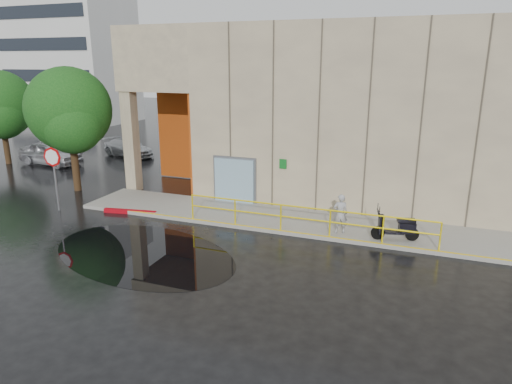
{
  "coord_description": "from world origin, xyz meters",
  "views": [
    {
      "loc": [
        8.17,
        -12.64,
        6.4
      ],
      "look_at": [
        2.34,
        3.0,
        1.6
      ],
      "focal_mm": 32.0,
      "sensor_mm": 36.0,
      "label": 1
    }
  ],
  "objects_px": {
    "person": "(340,214)",
    "stop_sign": "(53,165)",
    "car_b": "(60,144)",
    "tree_near": "(70,113)",
    "tree_far": "(0,107)",
    "car_a": "(50,153)",
    "red_curb": "(130,212)",
    "scooter": "(397,220)",
    "car_c": "(128,148)"
  },
  "relations": [
    {
      "from": "person",
      "to": "scooter",
      "type": "bearing_deg",
      "value": 158.84
    },
    {
      "from": "scooter",
      "to": "red_curb",
      "type": "relative_size",
      "value": 0.72
    },
    {
      "from": "scooter",
      "to": "red_curb",
      "type": "bearing_deg",
      "value": 168.41
    },
    {
      "from": "car_c",
      "to": "tree_near",
      "type": "height_order",
      "value": "tree_near"
    },
    {
      "from": "person",
      "to": "car_a",
      "type": "relative_size",
      "value": 0.35
    },
    {
      "from": "car_a",
      "to": "tree_near",
      "type": "bearing_deg",
      "value": -121.17
    },
    {
      "from": "stop_sign",
      "to": "car_b",
      "type": "xyz_separation_m",
      "value": [
        -9.51,
        10.44,
        -1.36
      ]
    },
    {
      "from": "scooter",
      "to": "car_b",
      "type": "distance_m",
      "value": 25.55
    },
    {
      "from": "person",
      "to": "tree_far",
      "type": "distance_m",
      "value": 23.11
    },
    {
      "from": "car_a",
      "to": "car_c",
      "type": "relative_size",
      "value": 1.05
    },
    {
      "from": "car_a",
      "to": "tree_near",
      "type": "height_order",
      "value": "tree_near"
    },
    {
      "from": "stop_sign",
      "to": "tree_near",
      "type": "bearing_deg",
      "value": 133.96
    },
    {
      "from": "car_c",
      "to": "stop_sign",
      "type": "bearing_deg",
      "value": -140.66
    },
    {
      "from": "scooter",
      "to": "stop_sign",
      "type": "relative_size",
      "value": 0.61
    },
    {
      "from": "tree_far",
      "to": "stop_sign",
      "type": "bearing_deg",
      "value": -32.55
    },
    {
      "from": "red_curb",
      "to": "stop_sign",
      "type": "bearing_deg",
      "value": -167.27
    },
    {
      "from": "car_c",
      "to": "tree_near",
      "type": "xyz_separation_m",
      "value": [
        2.94,
        -8.41,
        3.36
      ]
    },
    {
      "from": "scooter",
      "to": "tree_far",
      "type": "distance_m",
      "value": 25.1
    },
    {
      "from": "tree_near",
      "to": "car_b",
      "type": "bearing_deg",
      "value": 136.91
    },
    {
      "from": "person",
      "to": "car_b",
      "type": "height_order",
      "value": "person"
    },
    {
      "from": "scooter",
      "to": "car_b",
      "type": "height_order",
      "value": "scooter"
    },
    {
      "from": "person",
      "to": "stop_sign",
      "type": "height_order",
      "value": "stop_sign"
    },
    {
      "from": "stop_sign",
      "to": "tree_far",
      "type": "xyz_separation_m",
      "value": [
        -10.08,
        6.43,
        1.59
      ]
    },
    {
      "from": "person",
      "to": "car_b",
      "type": "relative_size",
      "value": 0.36
    },
    {
      "from": "red_curb",
      "to": "car_c",
      "type": "distance_m",
      "value": 12.96
    },
    {
      "from": "tree_near",
      "to": "tree_far",
      "type": "height_order",
      "value": "tree_near"
    },
    {
      "from": "person",
      "to": "scooter",
      "type": "height_order",
      "value": "person"
    },
    {
      "from": "tree_near",
      "to": "tree_far",
      "type": "xyz_separation_m",
      "value": [
        -8.71,
        3.6,
        -0.31
      ]
    },
    {
      "from": "car_c",
      "to": "tree_near",
      "type": "relative_size",
      "value": 0.67
    },
    {
      "from": "scooter",
      "to": "tree_far",
      "type": "bearing_deg",
      "value": 153.79
    },
    {
      "from": "person",
      "to": "scooter",
      "type": "xyz_separation_m",
      "value": [
        2.03,
        -0.05,
        0.0
      ]
    },
    {
      "from": "car_b",
      "to": "tree_near",
      "type": "relative_size",
      "value": 0.68
    },
    {
      "from": "tree_far",
      "to": "car_c",
      "type": "bearing_deg",
      "value": 39.82
    },
    {
      "from": "stop_sign",
      "to": "scooter",
      "type": "bearing_deg",
      "value": 23.04
    },
    {
      "from": "person",
      "to": "stop_sign",
      "type": "distance_m",
      "value": 12.4
    },
    {
      "from": "person",
      "to": "car_b",
      "type": "distance_m",
      "value": 23.64
    },
    {
      "from": "red_curb",
      "to": "car_b",
      "type": "bearing_deg",
      "value": 142.71
    },
    {
      "from": "scooter",
      "to": "car_c",
      "type": "bearing_deg",
      "value": 137.59
    },
    {
      "from": "car_b",
      "to": "tree_far",
      "type": "bearing_deg",
      "value": -161.89
    },
    {
      "from": "red_curb",
      "to": "tree_far",
      "type": "xyz_separation_m",
      "value": [
        -13.33,
        5.7,
        3.56
      ]
    },
    {
      "from": "person",
      "to": "tree_far",
      "type": "xyz_separation_m",
      "value": [
        -22.36,
        5.15,
        2.74
      ]
    },
    {
      "from": "car_c",
      "to": "tree_far",
      "type": "height_order",
      "value": "tree_far"
    },
    {
      "from": "stop_sign",
      "to": "car_a",
      "type": "relative_size",
      "value": 0.66
    },
    {
      "from": "stop_sign",
      "to": "car_c",
      "type": "xyz_separation_m",
      "value": [
        -4.32,
        11.24,
        -1.45
      ]
    },
    {
      "from": "car_a",
      "to": "car_c",
      "type": "bearing_deg",
      "value": -32.14
    },
    {
      "from": "red_curb",
      "to": "car_a",
      "type": "relative_size",
      "value": 0.55
    },
    {
      "from": "red_curb",
      "to": "car_c",
      "type": "height_order",
      "value": "car_c"
    },
    {
      "from": "tree_near",
      "to": "red_curb",
      "type": "bearing_deg",
      "value": -24.46
    },
    {
      "from": "stop_sign",
      "to": "tree_near",
      "type": "distance_m",
      "value": 3.68
    },
    {
      "from": "car_c",
      "to": "tree_near",
      "type": "distance_m",
      "value": 9.52
    }
  ]
}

